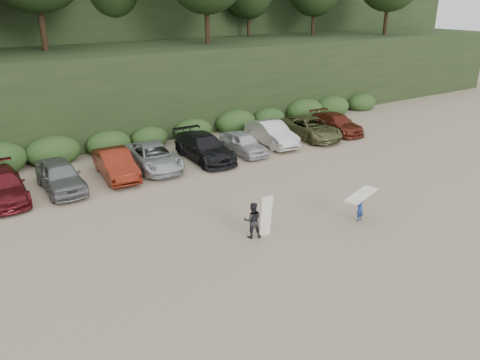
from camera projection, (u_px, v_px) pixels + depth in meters
ground at (262, 233)px, 20.29m from camera, size 120.00×120.00×0.00m
parked_cars at (144, 159)px, 27.10m from camera, size 33.86×5.70×1.60m
child_surfer at (360, 203)px, 21.08m from camera, size 2.28×1.30×1.32m
adult_surfer at (254, 220)px, 19.66m from camera, size 1.26×0.87×1.88m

